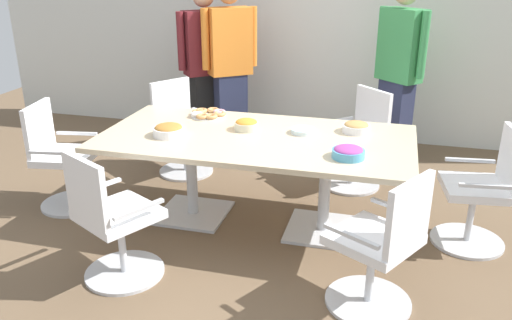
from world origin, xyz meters
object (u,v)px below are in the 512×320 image
at_px(office_chair_1, 482,195).
at_px(snack_bowl_candy_mix, 348,152).
at_px(person_standing_1, 230,66).
at_px(snack_bowl_cookies, 356,127).
at_px(person_standing_0, 206,66).
at_px(donut_platter, 208,114).
at_px(conference_table, 256,151).
at_px(office_chair_3, 181,133).
at_px(snack_bowl_chips_orange, 246,124).
at_px(office_chair_5, 112,224).
at_px(office_chair_2, 358,144).
at_px(office_chair_0, 381,250).
at_px(office_chair_4, 61,162).
at_px(snack_bowl_pretzels, 169,130).
at_px(person_standing_2, 399,71).
at_px(plate_stack, 303,131).

relative_size(office_chair_1, snack_bowl_candy_mix, 4.01).
height_order(person_standing_1, snack_bowl_cookies, person_standing_1).
distance_m(person_standing_0, donut_platter, 1.30).
height_order(conference_table, office_chair_3, office_chair_3).
bearing_deg(office_chair_1, snack_bowl_chips_orange, 82.54).
bearing_deg(person_standing_1, snack_bowl_chips_orange, 74.87).
bearing_deg(office_chair_5, snack_bowl_cookies, 70.13).
distance_m(office_chair_2, donut_platter, 1.44).
distance_m(office_chair_0, snack_bowl_chips_orange, 1.56).
distance_m(office_chair_0, office_chair_4, 2.81).
bearing_deg(office_chair_4, snack_bowl_cookies, 90.16).
bearing_deg(snack_bowl_cookies, snack_bowl_pretzels, -161.68).
xyz_separation_m(office_chair_1, person_standing_0, (-2.69, 1.50, 0.52)).
relative_size(person_standing_1, snack_bowl_cookies, 8.38).
relative_size(office_chair_2, person_standing_1, 0.50).
bearing_deg(office_chair_4, person_standing_2, 113.78).
height_order(office_chair_0, snack_bowl_chips_orange, office_chair_0).
relative_size(office_chair_0, snack_bowl_pretzels, 3.75).
height_order(office_chair_4, office_chair_5, same).
bearing_deg(snack_bowl_pretzels, office_chair_0, -23.27).
bearing_deg(snack_bowl_candy_mix, donut_platter, 151.48).
xyz_separation_m(person_standing_0, person_standing_1, (0.29, -0.04, 0.03)).
relative_size(office_chair_2, snack_bowl_chips_orange, 4.67).
bearing_deg(office_chair_1, donut_platter, 75.68).
xyz_separation_m(office_chair_3, person_standing_2, (2.03, 0.78, 0.57)).
distance_m(person_standing_1, snack_bowl_cookies, 1.93).
xyz_separation_m(snack_bowl_cookies, donut_platter, (-1.28, 0.11, -0.02)).
height_order(snack_bowl_cookies, snack_bowl_pretzels, snack_bowl_pretzels).
height_order(office_chair_0, snack_bowl_cookies, office_chair_0).
xyz_separation_m(office_chair_5, person_standing_0, (-0.29, 2.61, 0.52)).
xyz_separation_m(office_chair_1, snack_bowl_pretzels, (-2.35, -0.28, 0.39)).
distance_m(snack_bowl_pretzels, plate_stack, 1.05).
height_order(office_chair_5, person_standing_2, person_standing_2).
xyz_separation_m(person_standing_0, snack_bowl_cookies, (1.73, -1.32, -0.14)).
xyz_separation_m(conference_table, office_chair_3, (-1.01, 0.88, -0.22)).
xyz_separation_m(conference_table, snack_bowl_cookies, (0.74, 0.29, 0.17)).
xyz_separation_m(office_chair_0, snack_bowl_pretzels, (-1.66, 0.71, 0.39)).
relative_size(office_chair_0, snack_bowl_candy_mix, 4.01).
bearing_deg(office_chair_1, snack_bowl_pretzels, 89.93).
xyz_separation_m(office_chair_0, office_chair_1, (0.69, 0.99, 0.00)).
bearing_deg(person_standing_2, donut_platter, 80.31).
bearing_deg(plate_stack, person_standing_1, 126.56).
xyz_separation_m(office_chair_5, snack_bowl_chips_orange, (0.59, 1.13, 0.39)).
relative_size(office_chair_1, office_chair_2, 1.00).
relative_size(office_chair_2, person_standing_0, 0.51).
xyz_separation_m(office_chair_2, snack_bowl_candy_mix, (0.01, -1.28, 0.39)).
xyz_separation_m(person_standing_2, snack_bowl_chips_orange, (-1.14, -1.53, -0.18)).
bearing_deg(office_chair_2, person_standing_1, 22.46).
relative_size(office_chair_3, office_chair_4, 1.00).
bearing_deg(office_chair_0, plate_stack, 62.65).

